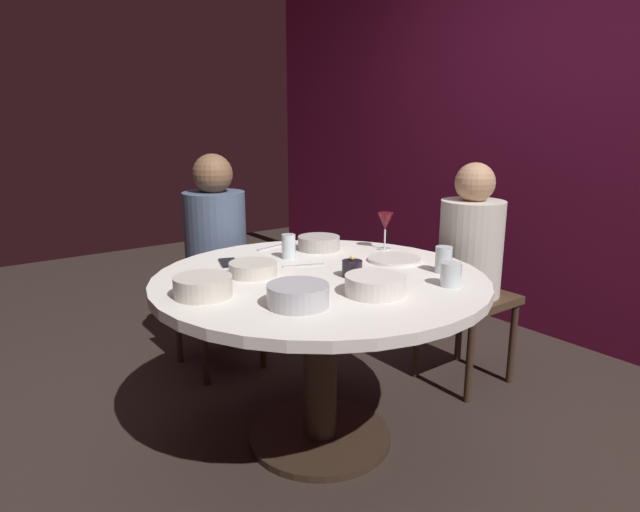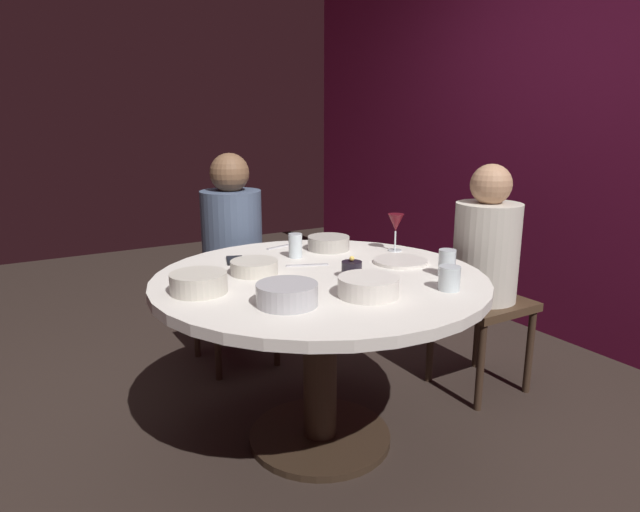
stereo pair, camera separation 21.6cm
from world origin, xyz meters
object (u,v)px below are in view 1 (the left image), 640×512
dinner_plate (394,259)px  bowl_rice_portion (253,269)px  dining_table (320,312)px  wine_glass (385,223)px  cup_by_right_diner (451,274)px  seated_diner_back (470,249)px  bowl_serving_large (298,295)px  bowl_sauce_side (203,286)px  bowl_salad_center (375,285)px  cup_near_candle (289,246)px  bowl_small_white (319,243)px  cup_by_left_diner (444,260)px  candle_holder (352,268)px  seated_diner_left (216,238)px  cell_phone (229,263)px

dinner_plate → bowl_rice_portion: 0.63m
dining_table → wine_glass: (-0.17, 0.51, 0.28)m
cup_by_right_diner → bowl_rice_portion: bearing=-137.4°
seated_diner_back → bowl_serving_large: size_ratio=5.43×
dining_table → bowl_sauce_side: bowl_sauce_side is taller
bowl_serving_large → bowl_salad_center: 0.30m
dinner_plate → cup_near_candle: size_ratio=2.15×
seated_diner_back → bowl_sauce_side: bearing=-1.5°
bowl_serving_large → bowl_small_white: size_ratio=1.05×
seated_diner_back → cup_near_candle: seated_diner_back is taller
bowl_rice_portion → bowl_sauce_side: bearing=-65.4°
cup_near_candle → cup_by_right_diner: (0.71, 0.25, -0.01)m
bowl_serving_large → cup_near_candle: bearing=149.1°
dining_table → cup_by_left_diner: cup_by_left_diner is taller
dinner_plate → bowl_salad_center: bowl_salad_center is taller
candle_holder → bowl_sauce_side: (-0.12, -0.57, 0.00)m
bowl_small_white → bowl_sauce_side: 0.81m
candle_holder → bowl_sauce_side: 0.59m
seated_diner_back → candle_holder: size_ratio=13.05×
seated_diner_back → bowl_serving_large: (0.24, -1.21, 0.06)m
seated_diner_back → bowl_rice_portion: bearing=-8.1°
bowl_sauce_side → cup_near_candle: (-0.27, 0.54, 0.02)m
dinner_plate → bowl_salad_center: bearing=-52.4°
seated_diner_left → bowl_small_white: (0.56, 0.26, 0.04)m
seated_diner_back → cup_by_left_diner: bearing=27.2°
dining_table → dinner_plate: (0.01, 0.40, 0.16)m
cup_by_left_diner → seated_diner_back: bearing=117.2°
bowl_salad_center → bowl_small_white: (-0.66, 0.25, -0.00)m
bowl_sauce_side → cup_by_right_diner: bearing=61.0°
dining_table → bowl_small_white: size_ratio=6.70×
bowl_salad_center → cup_by_right_diner: size_ratio=2.44×
seated_diner_left → seated_diner_back: size_ratio=1.03×
candle_holder → bowl_sauce_side: size_ratio=0.42×
bowl_salad_center → bowl_sauce_side: (-0.34, -0.50, 0.00)m
bowl_salad_center → bowl_rice_portion: 0.52m
bowl_salad_center → cup_near_candle: cup_near_candle is taller
dinner_plate → bowl_small_white: bowl_small_white is taller
dining_table → bowl_salad_center: 0.36m
dining_table → bowl_salad_center: bearing=2.8°
dinner_plate → cell_phone: size_ratio=1.65×
bowl_small_white → bowl_salad_center: bearing=-20.5°
dining_table → bowl_salad_center: bowl_salad_center is taller
wine_glass → cup_by_left_diner: size_ratio=1.66×
seated_diner_left → bowl_salad_center: (1.22, 0.01, 0.04)m
candle_holder → bowl_serving_large: candle_holder is taller
dinner_plate → bowl_small_white: 0.39m
candle_holder → cup_by_left_diner: bearing=62.7°
seated_diner_left → wine_glass: seated_diner_left is taller
cell_phone → bowl_salad_center: bearing=126.4°
candle_holder → bowl_salad_center: 0.23m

